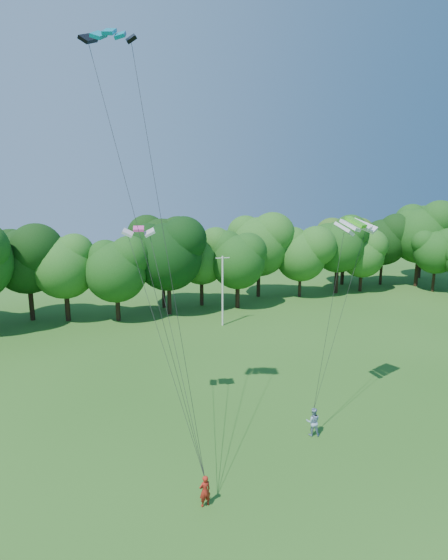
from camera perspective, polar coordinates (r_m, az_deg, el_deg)
name	(u,v)px	position (r m, az deg, el deg)	size (l,w,h in m)	color
ground	(346,517)	(23.06, 15.67, -27.65)	(160.00, 160.00, 0.00)	#235717
utility_pole	(223,290)	(46.41, -0.19, -1.33)	(1.51, 0.34, 7.57)	silver
kite_flyer_left	(205,491)	(22.48, -2.52, -25.81)	(0.57, 0.38, 1.56)	#AB2216
kite_flyer_right	(313,422)	(27.89, 11.55, -17.67)	(0.85, 0.66, 1.75)	#8BA6C1
kite_teal	(109,32)	(24.39, -14.76, 28.87)	(2.79, 2.06, 0.63)	#057F9A
kite_green	(356,222)	(28.63, 16.83, 7.25)	(3.22, 2.07, 0.67)	green
kite_pink	(139,229)	(25.84, -11.10, 6.59)	(2.04, 1.38, 0.29)	#FF46A7
tree_back_center	(168,248)	(50.39, -7.32, 4.12)	(8.58, 8.58, 12.49)	black
tree_back_east	(344,236)	(68.52, 15.46, 5.52)	(8.17, 8.17, 11.89)	#392217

